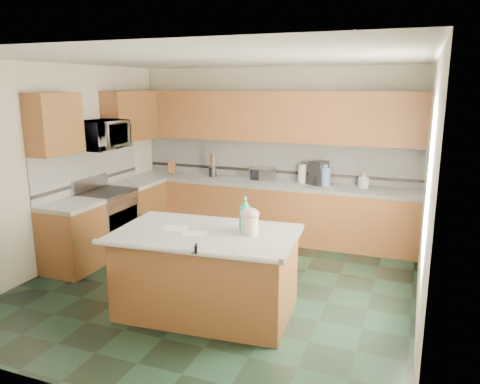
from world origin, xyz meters
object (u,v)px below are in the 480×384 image
at_px(toaster_oven, 262,174).
at_px(coffee_maker, 319,173).
at_px(knife_block, 172,168).
at_px(island_base, 207,275).
at_px(island_top, 206,234).
at_px(soap_bottle_island, 245,214).
at_px(treat_jar, 250,226).

distance_m(toaster_oven, coffee_maker, 0.90).
xyz_separation_m(knife_block, coffee_maker, (2.54, 0.03, 0.07)).
height_order(island_base, coffee_maker, coffee_maker).
xyz_separation_m(island_top, soap_bottle_island, (0.37, 0.19, 0.21)).
height_order(treat_jar, toaster_oven, toaster_oven).
relative_size(knife_block, toaster_oven, 0.61).
bearing_deg(treat_jar, island_base, -172.64).
bearing_deg(soap_bottle_island, knife_block, 123.57).
bearing_deg(knife_block, treat_jar, -67.69).
relative_size(treat_jar, toaster_oven, 0.52).
bearing_deg(toaster_oven, island_base, -80.32).
xyz_separation_m(island_base, toaster_oven, (-0.30, 2.74, 0.59)).
bearing_deg(coffee_maker, island_top, -78.31).
xyz_separation_m(island_top, knife_block, (-1.94, 2.74, 0.14)).
height_order(treat_jar, soap_bottle_island, soap_bottle_island).
bearing_deg(island_base, toaster_oven, 91.64).
relative_size(treat_jar, knife_block, 0.86).
xyz_separation_m(island_base, island_top, (0.00, 0.00, 0.46)).
xyz_separation_m(treat_jar, toaster_oven, (-0.76, 2.66, 0.01)).
xyz_separation_m(island_top, treat_jar, (0.46, 0.07, 0.12)).
xyz_separation_m(soap_bottle_island, toaster_oven, (-0.67, 2.55, -0.08)).
bearing_deg(treat_jar, soap_bottle_island, 126.87).
bearing_deg(island_top, knife_block, 120.79).
bearing_deg(island_base, knife_block, 120.79).
relative_size(island_base, soap_bottle_island, 4.96).
height_order(island_top, soap_bottle_island, soap_bottle_island).
bearing_deg(knife_block, soap_bottle_island, -67.54).
distance_m(island_base, soap_bottle_island, 0.79).
xyz_separation_m(soap_bottle_island, coffee_maker, (0.23, 2.58, 0.00)).
xyz_separation_m(island_base, knife_block, (-1.94, 2.74, 0.60)).
relative_size(knife_block, coffee_maker, 0.60).
bearing_deg(island_top, toaster_oven, 91.64).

